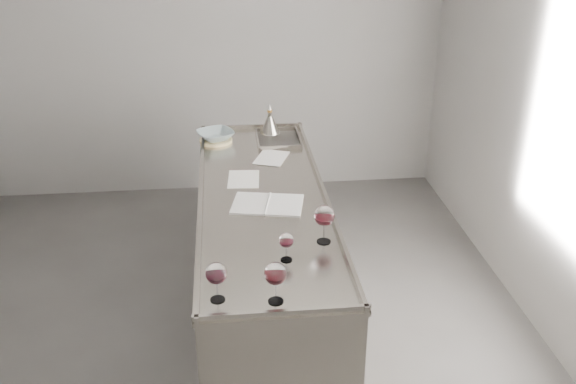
{
  "coord_description": "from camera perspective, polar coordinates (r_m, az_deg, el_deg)",
  "views": [
    {
      "loc": [
        0.29,
        -3.13,
        2.6
      ],
      "look_at": [
        0.64,
        0.17,
        1.02
      ],
      "focal_mm": 40.0,
      "sensor_mm": 36.0,
      "label": 1
    }
  ],
  "objects": [
    {
      "name": "wine_glass_left",
      "position": [
        2.84,
        -6.39,
        -7.29
      ],
      "size": [
        0.1,
        0.1,
        0.19
      ],
      "rotation": [
        0.0,
        0.0,
        -0.37
      ],
      "color": "white",
      "rests_on": "counter"
    },
    {
      "name": "counter",
      "position": [
        4.04,
        -2.13,
        -6.33
      ],
      "size": [
        0.77,
        2.42,
        0.97
      ],
      "color": "#9D958C",
      "rests_on": "ground"
    },
    {
      "name": "room_shell",
      "position": [
        3.36,
        -10.56,
        4.11
      ],
      "size": [
        4.54,
        5.04,
        2.84
      ],
      "color": "#494745",
      "rests_on": "ground"
    },
    {
      "name": "wine_glass_right",
      "position": [
        3.27,
        3.25,
        -2.21
      ],
      "size": [
        0.11,
        0.11,
        0.21
      ],
      "rotation": [
        0.0,
        0.0,
        -0.11
      ],
      "color": "white",
      "rests_on": "counter"
    },
    {
      "name": "wine_glass_small",
      "position": [
        3.12,
        -0.14,
        -4.41
      ],
      "size": [
        0.07,
        0.07,
        0.15
      ],
      "rotation": [
        0.0,
        0.0,
        0.23
      ],
      "color": "white",
      "rests_on": "counter"
    },
    {
      "name": "ceramic_bowl",
      "position": [
        4.65,
        -6.46,
        5.05
      ],
      "size": [
        0.33,
        0.33,
        0.06
      ],
      "primitive_type": "imported",
      "rotation": [
        0.0,
        0.0,
        0.41
      ],
      "color": "#9AAFB3",
      "rests_on": "trivet"
    },
    {
      "name": "notebook",
      "position": [
        3.7,
        -1.83,
        -1.09
      ],
      "size": [
        0.45,
        0.35,
        0.02
      ],
      "rotation": [
        0.0,
        0.0,
        -0.2
      ],
      "color": "white",
      "rests_on": "counter"
    },
    {
      "name": "loose_paper_top",
      "position": [
        4.04,
        -3.97,
        1.16
      ],
      "size": [
        0.21,
        0.29,
        0.0
      ],
      "primitive_type": "cube",
      "rotation": [
        0.0,
        0.0,
        -0.07
      ],
      "color": "white",
      "rests_on": "counter"
    },
    {
      "name": "loose_paper_under",
      "position": [
        4.35,
        -1.48,
        3.07
      ],
      "size": [
        0.27,
        0.32,
        0.0
      ],
      "primitive_type": "cube",
      "rotation": [
        0.0,
        0.0,
        -0.35
      ],
      "color": "white",
      "rests_on": "counter"
    },
    {
      "name": "trivet",
      "position": [
        4.67,
        -6.43,
        4.58
      ],
      "size": [
        0.27,
        0.27,
        0.02
      ],
      "primitive_type": "cylinder",
      "rotation": [
        0.0,
        0.0,
        -0.18
      ],
      "color": "beige",
      "rests_on": "counter"
    },
    {
      "name": "wine_funnel",
      "position": [
        4.8,
        -1.62,
        6.04
      ],
      "size": [
        0.15,
        0.15,
        0.22
      ],
      "rotation": [
        0.0,
        0.0,
        0.32
      ],
      "color": "gray",
      "rests_on": "counter"
    },
    {
      "name": "wine_glass_middle",
      "position": [
        2.81,
        -1.11,
        -7.36
      ],
      "size": [
        0.1,
        0.1,
        0.2
      ],
      "rotation": [
        0.0,
        0.0,
        0.41
      ],
      "color": "white",
      "rests_on": "counter"
    }
  ]
}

